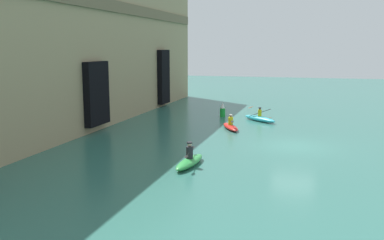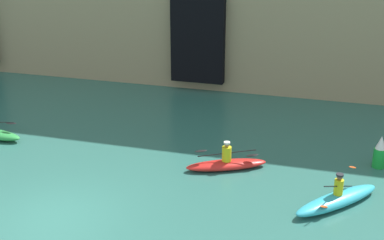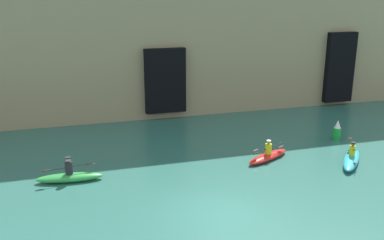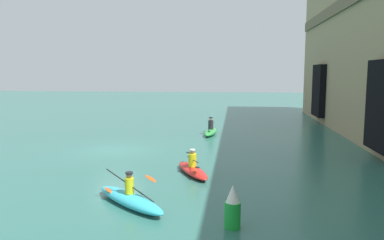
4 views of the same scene
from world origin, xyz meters
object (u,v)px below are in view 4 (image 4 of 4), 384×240
kayak_red (192,169)px  kayak_green (211,131)px  marker_buoy (233,208)px  kayak_cyan (130,199)px

kayak_red → kayak_green: bearing=152.9°
kayak_green → marker_buoy: 15.43m
kayak_green → marker_buoy: size_ratio=2.53×
kayak_green → kayak_cyan: kayak_green is taller
kayak_green → kayak_red: (10.05, -0.10, -0.03)m
kayak_green → kayak_cyan: (13.99, -1.68, -0.02)m
kayak_cyan → kayak_red: 4.25m
kayak_green → kayak_red: size_ratio=1.04×
kayak_red → marker_buoy: bearing=-8.5°
kayak_green → kayak_red: 10.05m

